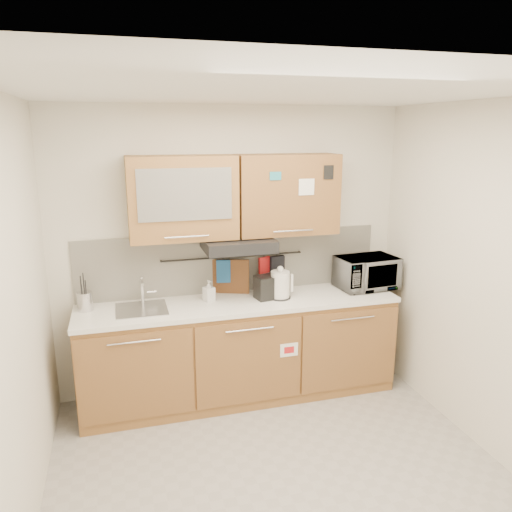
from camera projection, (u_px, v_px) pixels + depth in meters
floor at (282, 479)px, 3.50m from camera, size 3.20×3.20×0.00m
ceiling at (288, 91)px, 2.87m from camera, size 3.20×3.20×0.00m
wall_back at (232, 251)px, 4.59m from camera, size 3.20×0.00×3.20m
wall_left at (12, 330)px, 2.77m from camera, size 0.00×3.00×3.00m
wall_right at (494, 284)px, 3.61m from camera, size 0.00×3.00×3.00m
base_cabinet at (241, 355)px, 4.52m from camera, size 2.80×0.64×0.88m
countertop at (240, 303)px, 4.40m from camera, size 2.82×0.62×0.04m
backsplash at (232, 262)px, 4.60m from camera, size 2.80×0.02×0.56m
upper_cabinets at (235, 196)px, 4.29m from camera, size 1.82×0.37×0.70m
range_hood at (238, 244)px, 4.32m from camera, size 0.60×0.46×0.10m
sink at (142, 309)px, 4.18m from camera, size 0.42×0.40×0.26m
utensil_rail at (233, 257)px, 4.55m from camera, size 1.30×0.02×0.02m
utensil_crock at (85, 301)px, 4.14m from camera, size 0.15×0.15×0.32m
kettle at (280, 285)px, 4.44m from camera, size 0.21×0.19×0.30m
toaster at (270, 287)px, 4.45m from camera, size 0.29×0.20×0.21m
microwave at (366, 273)px, 4.73m from camera, size 0.57×0.41×0.30m
soap_bottle at (209, 291)px, 4.37m from camera, size 0.11×0.11×0.19m
cutting_board at (230, 283)px, 4.58m from camera, size 0.35×0.15×0.44m
oven_mitt at (223, 271)px, 4.54m from camera, size 0.13×0.05×0.21m
dark_pouch at (277, 267)px, 4.68m from camera, size 0.14×0.06×0.22m
pot_holder at (264, 265)px, 4.64m from camera, size 0.12×0.07×0.15m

